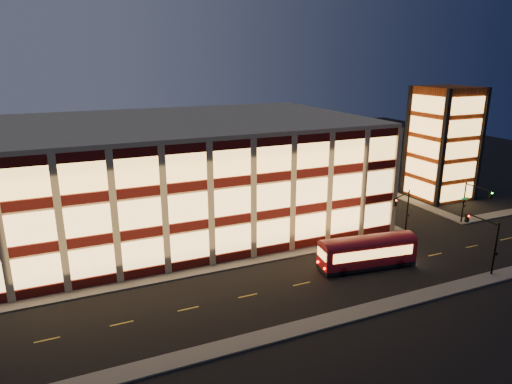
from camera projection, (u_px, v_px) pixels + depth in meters
name	position (u px, v px, depth m)	size (l,w,h in m)	color
ground	(243.00, 267.00, 50.60)	(200.00, 200.00, 0.00)	black
sidewalk_office_south	(215.00, 268.00, 50.30)	(54.00, 2.00, 0.15)	#514F4C
sidewalk_office_east	(334.00, 200.00, 74.39)	(2.00, 30.00, 0.15)	#514F4C
sidewalk_tower_south	(493.00, 215.00, 66.93)	(14.00, 2.00, 0.15)	#514F4C
sidewalk_tower_west	(388.00, 192.00, 78.65)	(2.00, 30.00, 0.15)	#514F4C
sidewalk_near	(301.00, 328.00, 39.18)	(100.00, 2.00, 0.15)	#514F4C
office_building	(176.00, 173.00, 62.26)	(50.45, 30.45, 14.50)	tan
stair_tower	(443.00, 143.00, 73.99)	(8.60, 8.60, 18.00)	#8C3814
traffic_signal_far	(403.00, 206.00, 58.24)	(3.79, 1.87, 6.00)	black
traffic_signal_right	(473.00, 198.00, 61.85)	(1.20, 4.37, 6.00)	black
traffic_signal_near	(485.00, 235.00, 48.84)	(0.32, 4.45, 6.00)	black
trolley_bus	(367.00, 250.00, 50.06)	(11.10, 4.07, 3.67)	maroon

